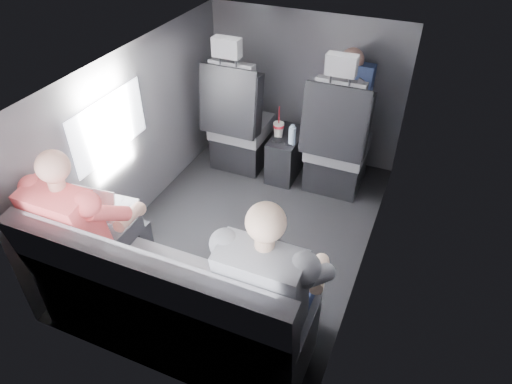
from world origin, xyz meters
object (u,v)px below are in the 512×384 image
at_px(laptop_black, 276,259).
at_px(passenger_front_right, 347,98).
at_px(passenger_rear_left, 88,228).
at_px(passenger_rear_right, 272,286).
at_px(front_seat_left, 239,127).
at_px(center_console, 287,155).
at_px(front_seat_right, 336,148).
at_px(rear_bench, 172,306).
at_px(soda_cup, 279,129).
at_px(laptop_white, 105,205).
at_px(water_bottle, 292,135).

height_order(laptop_black, passenger_front_right, passenger_front_right).
height_order(passenger_rear_left, passenger_rear_right, passenger_rear_right).
bearing_deg(front_seat_left, center_console, 5.07).
bearing_deg(front_seat_right, rear_bench, -103.31).
relative_size(soda_cup, laptop_white, 0.92).
relative_size(laptop_white, laptop_black, 0.77).
bearing_deg(center_console, rear_bench, -90.00).
relative_size(passenger_rear_left, passenger_rear_right, 0.98).
bearing_deg(laptop_black, center_console, 107.56).
distance_m(front_seat_left, passenger_rear_right, 2.09).
distance_m(rear_bench, passenger_rear_left, 0.68).
bearing_deg(water_bottle, passenger_rear_right, -74.06).
distance_m(soda_cup, passenger_rear_right, 1.92).
height_order(rear_bench, passenger_front_right, passenger_front_right).
bearing_deg(front_seat_right, laptop_white, -124.11).
relative_size(front_seat_left, laptop_white, 4.05).
relative_size(rear_bench, passenger_rear_right, 1.29).
height_order(front_seat_right, passenger_rear_right, front_seat_right).
bearing_deg(laptop_black, front_seat_right, 92.66).
height_order(front_seat_left, rear_bench, front_seat_left).
bearing_deg(laptop_black, laptop_white, 178.88).
relative_size(water_bottle, passenger_rear_left, 0.15).
distance_m(front_seat_left, water_bottle, 0.54).
bearing_deg(passenger_rear_right, passenger_rear_left, 179.98).
xyz_separation_m(front_seat_right, passenger_rear_left, (-1.04, -1.81, 0.22)).
xyz_separation_m(soda_cup, laptop_black, (0.59, -1.61, 0.16)).
xyz_separation_m(soda_cup, water_bottle, (0.15, -0.07, 0.01)).
xyz_separation_m(front_seat_left, front_seat_right, (0.90, 0.00, 0.00)).
bearing_deg(laptop_black, front_seat_left, 121.05).
bearing_deg(passenger_rear_left, passenger_front_right, 63.57).
relative_size(front_seat_right, water_bottle, 7.12).
bearing_deg(soda_cup, passenger_rear_right, -70.36).
distance_m(rear_bench, laptop_white, 0.77).
distance_m(front_seat_left, front_seat_right, 0.90).
relative_size(rear_bench, laptop_white, 5.12).
bearing_deg(water_bottle, center_console, 124.26).
xyz_separation_m(center_console, passenger_rear_left, (-0.59, -1.85, 0.42)).
bearing_deg(center_console, laptop_black, -72.44).
relative_size(center_console, water_bottle, 2.70).
relative_size(center_console, passenger_front_right, 0.66).
bearing_deg(passenger_rear_left, front_seat_left, 85.60).
relative_size(passenger_rear_right, passenger_front_right, 1.69).
distance_m(front_seat_left, center_console, 0.49).
height_order(front_seat_right, rear_bench, front_seat_right).
bearing_deg(laptop_white, passenger_rear_left, -78.46).
distance_m(soda_cup, water_bottle, 0.17).
distance_m(water_bottle, passenger_front_right, 0.56).
bearing_deg(passenger_front_right, front_seat_left, -163.79).
relative_size(laptop_white, passenger_rear_right, 0.25).
xyz_separation_m(water_bottle, passenger_rear_left, (-0.67, -1.73, 0.14)).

